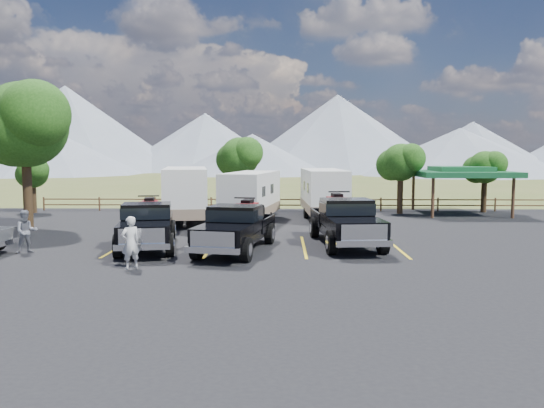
{
  "coord_description": "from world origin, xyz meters",
  "views": [
    {
      "loc": [
        1.08,
        -18.81,
        4.07
      ],
      "look_at": [
        0.55,
        7.23,
        1.6
      ],
      "focal_mm": 35.0,
      "sensor_mm": 36.0,
      "label": 1
    }
  ],
  "objects_px": {
    "tree_big_nw": "(24,125)",
    "trailer_right": "(323,193)",
    "rig_right": "(345,220)",
    "trailer_left": "(186,194)",
    "person_a": "(130,243)",
    "rig_center": "(237,226)",
    "rig_left": "(147,224)",
    "trailer_center": "(251,196)",
    "pavilion": "(460,173)",
    "person_b": "(26,232)"
  },
  "relations": [
    {
      "from": "trailer_right",
      "to": "trailer_left",
      "type": "bearing_deg",
      "value": -170.56
    },
    {
      "from": "trailer_left",
      "to": "person_b",
      "type": "height_order",
      "value": "trailer_left"
    },
    {
      "from": "trailer_center",
      "to": "person_a",
      "type": "height_order",
      "value": "trailer_center"
    },
    {
      "from": "rig_right",
      "to": "trailer_center",
      "type": "xyz_separation_m",
      "value": [
        -4.61,
        7.32,
        0.45
      ]
    },
    {
      "from": "pavilion",
      "to": "person_a",
      "type": "bearing_deg",
      "value": -134.47
    },
    {
      "from": "rig_center",
      "to": "trailer_left",
      "type": "xyz_separation_m",
      "value": [
        -3.82,
        9.24,
        0.65
      ]
    },
    {
      "from": "tree_big_nw",
      "to": "trailer_left",
      "type": "distance_m",
      "value": 9.36
    },
    {
      "from": "trailer_left",
      "to": "person_a",
      "type": "relative_size",
      "value": 4.99
    },
    {
      "from": "pavilion",
      "to": "person_a",
      "type": "relative_size",
      "value": 3.33
    },
    {
      "from": "rig_center",
      "to": "person_b",
      "type": "xyz_separation_m",
      "value": [
        -8.54,
        -0.67,
        -0.15
      ]
    },
    {
      "from": "trailer_center",
      "to": "pavilion",
      "type": "bearing_deg",
      "value": 29.92
    },
    {
      "from": "rig_right",
      "to": "rig_left",
      "type": "bearing_deg",
      "value": -179.29
    },
    {
      "from": "rig_center",
      "to": "person_b",
      "type": "bearing_deg",
      "value": -164.61
    },
    {
      "from": "rig_left",
      "to": "rig_center",
      "type": "height_order",
      "value": "rig_left"
    },
    {
      "from": "tree_big_nw",
      "to": "trailer_right",
      "type": "bearing_deg",
      "value": 17.19
    },
    {
      "from": "tree_big_nw",
      "to": "rig_right",
      "type": "height_order",
      "value": "tree_big_nw"
    },
    {
      "from": "pavilion",
      "to": "person_b",
      "type": "distance_m",
      "value": 26.81
    },
    {
      "from": "tree_big_nw",
      "to": "person_b",
      "type": "height_order",
      "value": "tree_big_nw"
    },
    {
      "from": "tree_big_nw",
      "to": "rig_left",
      "type": "relative_size",
      "value": 1.16
    },
    {
      "from": "pavilion",
      "to": "trailer_center",
      "type": "relative_size",
      "value": 0.72
    },
    {
      "from": "trailer_right",
      "to": "rig_left",
      "type": "bearing_deg",
      "value": -131.58
    },
    {
      "from": "pavilion",
      "to": "trailer_left",
      "type": "bearing_deg",
      "value": -164.92
    },
    {
      "from": "rig_center",
      "to": "person_a",
      "type": "bearing_deg",
      "value": -122.82
    },
    {
      "from": "rig_left",
      "to": "trailer_left",
      "type": "bearing_deg",
      "value": 78.58
    },
    {
      "from": "rig_center",
      "to": "rig_right",
      "type": "xyz_separation_m",
      "value": [
        4.68,
        1.6,
        0.08
      ]
    },
    {
      "from": "trailer_center",
      "to": "person_b",
      "type": "bearing_deg",
      "value": -122.3
    },
    {
      "from": "person_b",
      "to": "rig_left",
      "type": "bearing_deg",
      "value": -15.04
    },
    {
      "from": "rig_left",
      "to": "trailer_right",
      "type": "height_order",
      "value": "trailer_right"
    },
    {
      "from": "tree_big_nw",
      "to": "pavilion",
      "type": "distance_m",
      "value": 26.91
    },
    {
      "from": "rig_center",
      "to": "rig_right",
      "type": "height_order",
      "value": "rig_right"
    },
    {
      "from": "tree_big_nw",
      "to": "person_b",
      "type": "bearing_deg",
      "value": -64.6
    },
    {
      "from": "trailer_right",
      "to": "person_a",
      "type": "bearing_deg",
      "value": -121.03
    },
    {
      "from": "trailer_left",
      "to": "trailer_center",
      "type": "distance_m",
      "value": 3.91
    },
    {
      "from": "rig_left",
      "to": "trailer_left",
      "type": "distance_m",
      "value": 8.61
    },
    {
      "from": "rig_center",
      "to": "trailer_right",
      "type": "xyz_separation_m",
      "value": [
        4.43,
        11.02,
        0.57
      ]
    },
    {
      "from": "trailer_left",
      "to": "trailer_right",
      "type": "bearing_deg",
      "value": 2.69
    },
    {
      "from": "trailer_right",
      "to": "person_b",
      "type": "distance_m",
      "value": 17.47
    },
    {
      "from": "rig_right",
      "to": "trailer_right",
      "type": "height_order",
      "value": "trailer_right"
    },
    {
      "from": "person_a",
      "to": "person_b",
      "type": "xyz_separation_m",
      "value": [
        -5.11,
        2.92,
        -0.05
      ]
    },
    {
      "from": "pavilion",
      "to": "rig_center",
      "type": "bearing_deg",
      "value": -134.66
    },
    {
      "from": "trailer_left",
      "to": "person_a",
      "type": "height_order",
      "value": "trailer_left"
    },
    {
      "from": "rig_left",
      "to": "person_b",
      "type": "distance_m",
      "value": 4.81
    },
    {
      "from": "rig_center",
      "to": "person_a",
      "type": "xyz_separation_m",
      "value": [
        -3.43,
        -3.58,
        -0.1
      ]
    },
    {
      "from": "trailer_right",
      "to": "person_a",
      "type": "xyz_separation_m",
      "value": [
        -7.86,
        -14.6,
        -0.67
      ]
    },
    {
      "from": "rig_center",
      "to": "person_a",
      "type": "distance_m",
      "value": 4.96
    },
    {
      "from": "pavilion",
      "to": "rig_right",
      "type": "distance_m",
      "value": 15.5
    },
    {
      "from": "trailer_left",
      "to": "person_a",
      "type": "distance_m",
      "value": 12.85
    },
    {
      "from": "pavilion",
      "to": "rig_left",
      "type": "height_order",
      "value": "pavilion"
    },
    {
      "from": "rig_left",
      "to": "rig_center",
      "type": "bearing_deg",
      "value": -20.25
    },
    {
      "from": "tree_big_nw",
      "to": "rig_right",
      "type": "distance_m",
      "value": 17.55
    }
  ]
}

